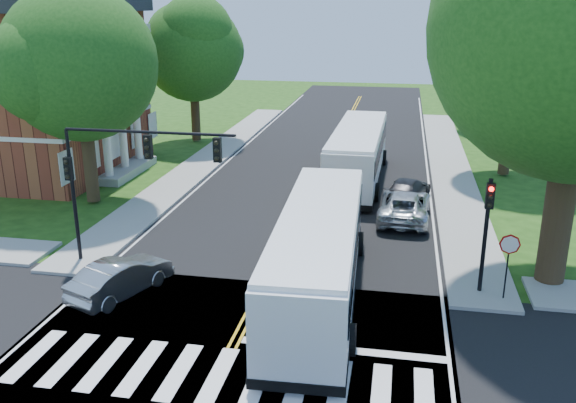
% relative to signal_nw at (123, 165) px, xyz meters
% --- Properties ---
extents(ground, '(140.00, 140.00, 0.00)m').
position_rel_signal_nw_xyz_m(ground, '(5.86, -6.43, -4.38)').
color(ground, '#1C4210').
rests_on(ground, ground).
extents(road, '(14.00, 96.00, 0.01)m').
position_rel_signal_nw_xyz_m(road, '(5.86, 11.57, -4.37)').
color(road, black).
rests_on(road, ground).
extents(cross_road, '(60.00, 12.00, 0.01)m').
position_rel_signal_nw_xyz_m(cross_road, '(5.86, -6.43, -4.37)').
color(cross_road, black).
rests_on(cross_road, ground).
extents(center_line, '(0.36, 70.00, 0.01)m').
position_rel_signal_nw_xyz_m(center_line, '(5.86, 15.57, -4.36)').
color(center_line, gold).
rests_on(center_line, road).
extents(edge_line_w, '(0.12, 70.00, 0.01)m').
position_rel_signal_nw_xyz_m(edge_line_w, '(-0.94, 15.57, -4.36)').
color(edge_line_w, silver).
rests_on(edge_line_w, road).
extents(edge_line_e, '(0.12, 70.00, 0.01)m').
position_rel_signal_nw_xyz_m(edge_line_e, '(12.66, 15.57, -4.36)').
color(edge_line_e, silver).
rests_on(edge_line_e, road).
extents(crosswalk, '(12.60, 3.00, 0.01)m').
position_rel_signal_nw_xyz_m(crosswalk, '(5.86, -6.93, -4.36)').
color(crosswalk, silver).
rests_on(crosswalk, road).
extents(stop_bar, '(6.60, 0.40, 0.01)m').
position_rel_signal_nw_xyz_m(stop_bar, '(9.36, -4.83, -4.36)').
color(stop_bar, silver).
rests_on(stop_bar, road).
extents(sidewalk_nw, '(2.60, 40.00, 0.15)m').
position_rel_signal_nw_xyz_m(sidewalk_nw, '(-2.44, 18.57, -4.30)').
color(sidewalk_nw, gray).
rests_on(sidewalk_nw, ground).
extents(sidewalk_ne, '(2.60, 40.00, 0.15)m').
position_rel_signal_nw_xyz_m(sidewalk_ne, '(14.16, 18.57, -4.30)').
color(sidewalk_ne, gray).
rests_on(sidewalk_ne, ground).
extents(tree_west_near, '(8.00, 8.00, 11.40)m').
position_rel_signal_nw_xyz_m(tree_west_near, '(-5.64, 7.57, 3.15)').
color(tree_west_near, '#332214').
rests_on(tree_west_near, ground).
extents(tree_west_far, '(7.60, 7.60, 10.67)m').
position_rel_signal_nw_xyz_m(tree_west_far, '(-5.14, 23.57, 2.62)').
color(tree_west_far, '#332214').
rests_on(tree_west_far, ground).
extents(tree_east_mid, '(8.40, 8.40, 11.93)m').
position_rel_signal_nw_xyz_m(tree_east_mid, '(17.36, 17.57, 3.48)').
color(tree_east_mid, '#332214').
rests_on(tree_east_mid, ground).
extents(tree_east_far, '(7.20, 7.20, 10.34)m').
position_rel_signal_nw_xyz_m(tree_east_far, '(18.36, 33.57, 2.48)').
color(tree_east_far, '#332214').
rests_on(tree_east_far, ground).
extents(signal_nw, '(7.15, 0.46, 5.66)m').
position_rel_signal_nw_xyz_m(signal_nw, '(0.00, 0.00, 0.00)').
color(signal_nw, black).
rests_on(signal_nw, ground).
extents(signal_ne, '(0.30, 0.46, 4.40)m').
position_rel_signal_nw_xyz_m(signal_ne, '(14.06, 0.01, -1.41)').
color(signal_ne, black).
rests_on(signal_ne, ground).
extents(stop_sign, '(0.76, 0.08, 2.53)m').
position_rel_signal_nw_xyz_m(stop_sign, '(14.86, -0.45, -2.35)').
color(stop_sign, black).
rests_on(stop_sign, ground).
extents(bus_lead, '(3.51, 12.95, 3.32)m').
position_rel_signal_nw_xyz_m(bus_lead, '(8.05, -1.21, -2.61)').
color(bus_lead, white).
rests_on(bus_lead, road).
extents(bus_follow, '(3.27, 12.85, 3.32)m').
position_rel_signal_nw_xyz_m(bus_follow, '(8.28, 14.70, -2.62)').
color(bus_follow, white).
rests_on(bus_follow, road).
extents(hatchback, '(2.93, 4.52, 1.41)m').
position_rel_signal_nw_xyz_m(hatchback, '(0.74, -2.47, -3.66)').
color(hatchback, '#A1A4A8').
rests_on(hatchback, road).
extents(suv, '(2.69, 5.41, 1.47)m').
position_rel_signal_nw_xyz_m(suv, '(11.18, 8.04, -3.63)').
color(suv, '#B6B9BD').
rests_on(suv, road).
extents(dark_sedan, '(2.92, 4.80, 1.30)m').
position_rel_signal_nw_xyz_m(dark_sedan, '(11.33, 11.09, -3.72)').
color(dark_sedan, black).
rests_on(dark_sedan, road).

